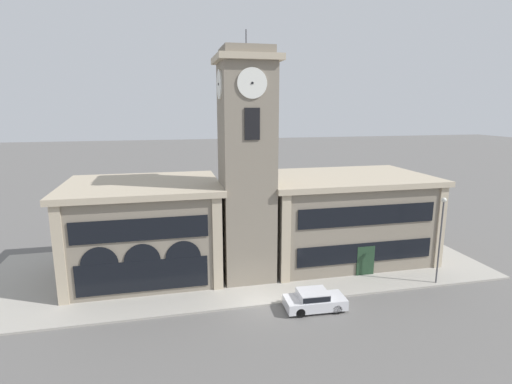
% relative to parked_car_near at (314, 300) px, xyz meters
% --- Properties ---
extents(ground_plane, '(300.00, 300.00, 0.00)m').
position_rel_parked_car_near_xyz_m(ground_plane, '(-3.32, 1.14, -0.70)').
color(ground_plane, '#605E5B').
extents(sidewalk_kerb, '(40.57, 14.26, 0.15)m').
position_rel_parked_car_near_xyz_m(sidewalk_kerb, '(-3.32, 8.27, -0.63)').
color(sidewalk_kerb, '#A39E93').
rests_on(sidewalk_kerb, ground_plane).
extents(clock_tower, '(4.56, 4.56, 18.76)m').
position_rel_parked_car_near_xyz_m(clock_tower, '(-3.32, 6.16, 8.14)').
color(clock_tower, gray).
rests_on(clock_tower, ground_plane).
extents(town_hall_left_wing, '(12.01, 9.87, 7.56)m').
position_rel_parked_car_near_xyz_m(town_hall_left_wing, '(-11.20, 8.78, 3.10)').
color(town_hall_left_wing, gray).
rests_on(town_hall_left_wing, ground_plane).
extents(town_hall_right_wing, '(14.76, 9.87, 7.51)m').
position_rel_parked_car_near_xyz_m(town_hall_right_wing, '(5.94, 8.79, 3.08)').
color(town_hall_right_wing, gray).
rests_on(town_hall_right_wing, ground_plane).
extents(parked_car_near, '(4.13, 2.02, 1.35)m').
position_rel_parked_car_near_xyz_m(parked_car_near, '(0.00, 0.00, 0.00)').
color(parked_car_near, silver).
rests_on(parked_car_near, ground_plane).
extents(street_lamp, '(0.36, 0.36, 6.71)m').
position_rel_parked_car_near_xyz_m(street_lamp, '(10.56, 1.58, 3.75)').
color(street_lamp, '#4C4C51').
rests_on(street_lamp, sidewalk_kerb).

